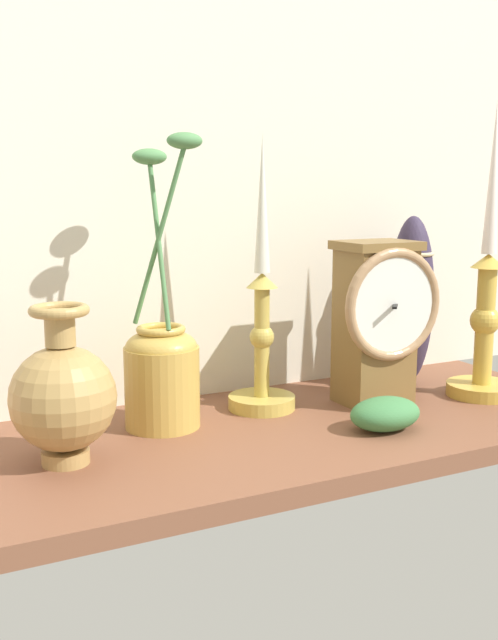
# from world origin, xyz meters

# --- Properties ---
(ground_plane) EXTENTS (1.00, 0.36, 0.02)m
(ground_plane) POSITION_xyz_m (0.00, 0.00, -0.01)
(ground_plane) COLOR brown
(back_wall) EXTENTS (1.20, 0.02, 0.65)m
(back_wall) POSITION_xyz_m (0.00, 0.18, 0.33)
(back_wall) COLOR silver
(back_wall) RESTS_ON ground_plane
(mantel_clock) EXTENTS (0.15, 0.11, 0.23)m
(mantel_clock) POSITION_xyz_m (0.21, 0.02, 0.12)
(mantel_clock) COLOR brown
(mantel_clock) RESTS_ON ground_plane
(candlestick_tall_left) EXTENTS (0.10, 0.10, 0.42)m
(candlestick_tall_left) POSITION_xyz_m (0.38, -0.01, 0.12)
(candlestick_tall_left) COLOR gold
(candlestick_tall_left) RESTS_ON ground_plane
(candlestick_tall_center) EXTENTS (0.09, 0.09, 0.37)m
(candlestick_tall_center) POSITION_xyz_m (0.06, 0.08, 0.11)
(candlestick_tall_center) COLOR gold
(candlestick_tall_center) RESTS_ON ground_plane
(brass_vase_bulbous) EXTENTS (0.12, 0.12, 0.18)m
(brass_vase_bulbous) POSITION_xyz_m (-0.23, -0.01, 0.08)
(brass_vase_bulbous) COLOR #AF8A4D
(brass_vase_bulbous) RESTS_ON ground_plane
(brass_vase_jar) EXTENTS (0.09, 0.09, 0.36)m
(brass_vase_jar) POSITION_xyz_m (-0.09, 0.06, 0.08)
(brass_vase_jar) COLOR gold
(brass_vase_jar) RESTS_ON ground_plane
(tall_ceramic_vase) EXTENTS (0.07, 0.07, 0.26)m
(tall_ceramic_vase) POSITION_xyz_m (0.33, 0.10, 0.13)
(tall_ceramic_vase) COLOR #352B43
(tall_ceramic_vase) RESTS_ON ground_plane
(ivy_sprig) EXTENTS (0.09, 0.07, 0.04)m
(ivy_sprig) POSITION_xyz_m (0.15, -0.07, 0.02)
(ivy_sprig) COLOR #3D7A44
(ivy_sprig) RESTS_ON ground_plane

